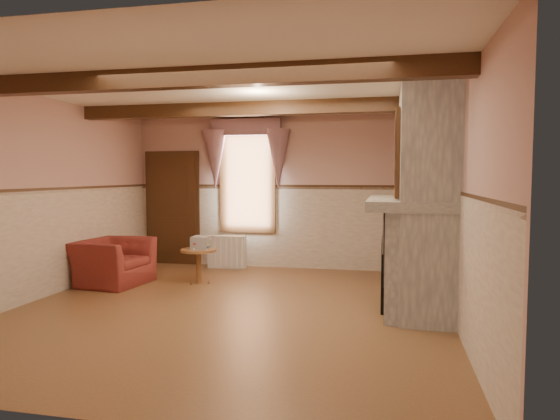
% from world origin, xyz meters
% --- Properties ---
extents(floor, '(5.50, 6.00, 0.01)m').
position_xyz_m(floor, '(0.00, 0.00, 0.00)').
color(floor, brown).
rests_on(floor, ground).
extents(ceiling, '(5.50, 6.00, 0.01)m').
position_xyz_m(ceiling, '(0.00, 0.00, 2.80)').
color(ceiling, silver).
rests_on(ceiling, wall_back).
extents(wall_back, '(5.50, 0.02, 2.80)m').
position_xyz_m(wall_back, '(0.00, 3.00, 1.40)').
color(wall_back, tan).
rests_on(wall_back, floor).
extents(wall_front, '(5.50, 0.02, 2.80)m').
position_xyz_m(wall_front, '(0.00, -3.00, 1.40)').
color(wall_front, tan).
rests_on(wall_front, floor).
extents(wall_left, '(0.02, 6.00, 2.80)m').
position_xyz_m(wall_left, '(-2.75, 0.00, 1.40)').
color(wall_left, tan).
rests_on(wall_left, floor).
extents(wall_right, '(0.02, 6.00, 2.80)m').
position_xyz_m(wall_right, '(2.75, 0.00, 1.40)').
color(wall_right, tan).
rests_on(wall_right, floor).
extents(wainscot, '(5.50, 6.00, 1.50)m').
position_xyz_m(wainscot, '(0.00, 0.00, 0.75)').
color(wainscot, beige).
rests_on(wainscot, floor).
extents(chair_rail, '(5.50, 6.00, 0.08)m').
position_xyz_m(chair_rail, '(0.00, 0.00, 1.50)').
color(chair_rail, black).
rests_on(chair_rail, wainscot).
extents(firebox, '(0.20, 0.95, 0.90)m').
position_xyz_m(firebox, '(2.00, 0.60, 0.45)').
color(firebox, black).
rests_on(firebox, floor).
extents(armchair, '(1.06, 1.18, 0.71)m').
position_xyz_m(armchair, '(-2.25, 1.01, 0.35)').
color(armchair, maroon).
rests_on(armchair, floor).
extents(side_table, '(0.59, 0.59, 0.55)m').
position_xyz_m(side_table, '(-0.95, 1.34, 0.28)').
color(side_table, brown).
rests_on(side_table, floor).
extents(book_stack, '(0.27, 0.33, 0.20)m').
position_xyz_m(book_stack, '(-0.92, 1.38, 0.65)').
color(book_stack, '#B7AD8C').
rests_on(book_stack, side_table).
extents(radiator, '(0.71, 0.21, 0.60)m').
position_xyz_m(radiator, '(-0.93, 2.70, 0.30)').
color(radiator, silver).
rests_on(radiator, floor).
extents(bowl, '(0.35, 0.35, 0.08)m').
position_xyz_m(bowl, '(2.24, 0.48, 1.46)').
color(bowl, brown).
rests_on(bowl, mantel).
extents(mantel_clock, '(0.14, 0.24, 0.20)m').
position_xyz_m(mantel_clock, '(2.24, 1.40, 1.52)').
color(mantel_clock, black).
rests_on(mantel_clock, mantel).
extents(oil_lamp, '(0.11, 0.11, 0.28)m').
position_xyz_m(oil_lamp, '(2.24, 1.17, 1.56)').
color(oil_lamp, gold).
rests_on(oil_lamp, mantel).
extents(candle_red, '(0.06, 0.06, 0.16)m').
position_xyz_m(candle_red, '(2.24, 0.17, 1.50)').
color(candle_red, '#A62114').
rests_on(candle_red, mantel).
extents(jar_yellow, '(0.06, 0.06, 0.12)m').
position_xyz_m(jar_yellow, '(2.24, 0.28, 1.48)').
color(jar_yellow, gold).
rests_on(jar_yellow, mantel).
extents(fireplace, '(0.85, 2.00, 2.80)m').
position_xyz_m(fireplace, '(2.42, 0.60, 1.40)').
color(fireplace, gray).
rests_on(fireplace, floor).
extents(mantel, '(1.05, 2.05, 0.12)m').
position_xyz_m(mantel, '(2.24, 0.60, 1.36)').
color(mantel, gray).
rests_on(mantel, fireplace).
extents(overmantel_mirror, '(0.06, 1.44, 1.04)m').
position_xyz_m(overmantel_mirror, '(2.06, 0.60, 1.97)').
color(overmantel_mirror, silver).
rests_on(overmantel_mirror, fireplace).
extents(door, '(1.10, 0.10, 2.10)m').
position_xyz_m(door, '(-2.10, 2.94, 1.05)').
color(door, black).
rests_on(door, floor).
extents(window, '(1.06, 0.08, 2.02)m').
position_xyz_m(window, '(-0.60, 2.97, 1.65)').
color(window, white).
rests_on(window, wall_back).
extents(window_drapes, '(1.30, 0.14, 1.40)m').
position_xyz_m(window_drapes, '(-0.60, 2.88, 2.25)').
color(window_drapes, gray).
rests_on(window_drapes, wall_back).
extents(ceiling_beam_front, '(5.50, 0.18, 0.20)m').
position_xyz_m(ceiling_beam_front, '(0.00, -1.20, 2.70)').
color(ceiling_beam_front, black).
rests_on(ceiling_beam_front, ceiling).
extents(ceiling_beam_back, '(5.50, 0.18, 0.20)m').
position_xyz_m(ceiling_beam_back, '(0.00, 1.20, 2.70)').
color(ceiling_beam_back, black).
rests_on(ceiling_beam_back, ceiling).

